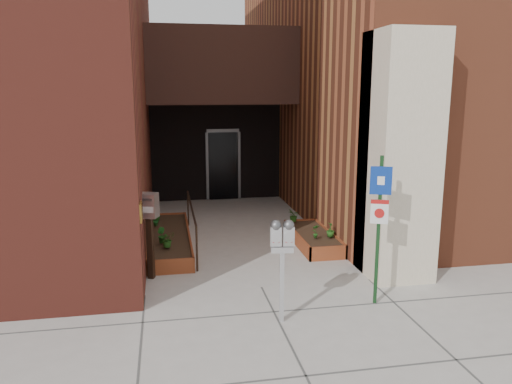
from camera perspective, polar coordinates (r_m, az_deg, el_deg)
ground at (r=8.89m, az=0.63°, el=-10.84°), size 80.00×80.00×0.00m
architecture at (r=15.09m, az=-5.33°, el=17.65°), size 20.00×14.60×10.00m
planter_left at (r=11.24m, az=-9.87°, el=-5.41°), size 0.90×3.60×0.30m
planter_right at (r=11.23m, az=6.52°, el=-5.33°), size 0.80×2.20×0.30m
handrail at (r=11.04m, az=-7.38°, el=-2.33°), size 0.04×3.34×0.90m
parking_meter at (r=7.26m, az=3.01°, el=-5.90°), size 0.36×0.19×1.57m
sign_post at (r=8.02m, az=13.90°, el=-2.53°), size 0.31×0.14×2.41m
payment_dropbox at (r=9.14m, az=-12.13°, el=-2.86°), size 0.38×0.33×1.60m
shrub_left_a at (r=10.16m, az=-10.10°, el=-5.33°), size 0.37×0.37×0.32m
shrub_left_b at (r=10.46m, az=-10.79°, el=-4.87°), size 0.24×0.24×0.32m
shrub_left_c at (r=12.14m, az=-11.42°, el=-2.39°), size 0.27×0.27×0.40m
shrub_left_d at (r=11.74m, az=-11.44°, el=-2.86°), size 0.28×0.28×0.40m
shrub_right_a at (r=10.80m, az=8.52°, el=-4.28°), size 0.18×0.18×0.31m
shrub_right_b at (r=10.68m, az=6.85°, el=-4.45°), size 0.16×0.16×0.30m
shrub_right_c at (r=11.90m, az=4.35°, el=-2.71°), size 0.28×0.28×0.30m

